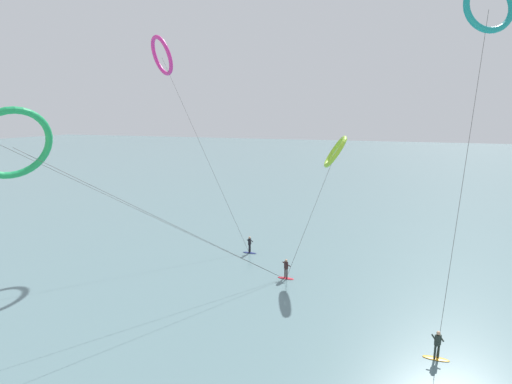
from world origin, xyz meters
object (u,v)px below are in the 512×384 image
kite_magenta (162,56)px  kite_teal (489,7)px  surfer_amber (437,347)px  kite_emerald (13,144)px  surfer_crimson (286,270)px  surfer_navy (250,246)px  kite_lime (335,152)px

kite_magenta → kite_teal: kite_magenta is taller
surfer_amber → kite_emerald: size_ratio=0.10×
surfer_crimson → kite_emerald: size_ratio=0.10×
kite_emerald → surfer_amber: bearing=124.5°
surfer_navy → kite_emerald: kite_emerald is taller
kite_lime → kite_teal: size_ratio=0.55×
kite_lime → surfer_amber: bearing=16.9°
surfer_amber → kite_emerald: 25.62m
surfer_navy → kite_emerald: (-6.42, -18.83, 11.10)m
surfer_crimson → kite_lime: bearing=103.6°
kite_magenta → kite_lime: 20.68m
surfer_navy → kite_teal: 26.51m
kite_teal → kite_lime: bearing=118.2°
surfer_amber → kite_teal: (1.76, 6.12, 18.89)m
surfer_crimson → surfer_amber: size_ratio=1.00×
kite_magenta → kite_emerald: (4.16, -21.33, -7.49)m
surfer_navy → surfer_amber: bearing=51.4°
kite_magenta → kite_lime: size_ratio=1.83×
surfer_amber → kite_magenta: kite_magenta is taller
surfer_amber → kite_lime: 17.94m
kite_emerald → surfer_crimson: bearing=159.5°
kite_magenta → kite_teal: (28.08, -8.77, 0.30)m
surfer_crimson → kite_teal: size_ratio=0.08×
kite_lime → kite_teal: bearing=40.0°
surfer_amber → kite_magenta: bearing=-74.8°
surfer_navy → surfer_amber: same height
surfer_navy → kite_teal: bearing=69.9°
surfer_crimson → surfer_navy: 6.82m
kite_lime → kite_teal: 15.23m
surfer_crimson → kite_lime: size_ratio=0.15×
surfer_amber → kite_magenta: size_ratio=0.08×
surfer_crimson → kite_teal: (12.54, -1.61, 18.89)m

